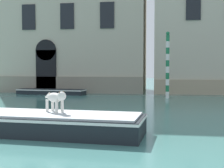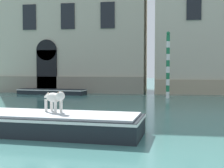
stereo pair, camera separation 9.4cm
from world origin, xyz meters
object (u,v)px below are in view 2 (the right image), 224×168
(dog_on_deck, at_px, (55,98))
(boat_moored_near_palazzo, at_px, (52,91))
(mooring_pole_0, at_px, (168,65))
(boat_foreground, at_px, (15,121))

(dog_on_deck, xyz_separation_m, boat_moored_near_palazzo, (-5.18, 14.13, -0.91))
(dog_on_deck, relative_size, mooring_pole_0, 0.19)
(dog_on_deck, bearing_deg, boat_moored_near_palazzo, 147.11)
(boat_foreground, bearing_deg, dog_on_deck, 11.12)
(boat_foreground, relative_size, mooring_pole_0, 1.81)
(boat_foreground, xyz_separation_m, mooring_pole_0, (5.18, 12.65, 1.98))
(dog_on_deck, distance_m, boat_moored_near_palazzo, 15.08)
(boat_moored_near_palazzo, bearing_deg, boat_foreground, -69.34)
(boat_moored_near_palazzo, bearing_deg, mooring_pole_0, -4.81)
(boat_foreground, height_order, dog_on_deck, dog_on_deck)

